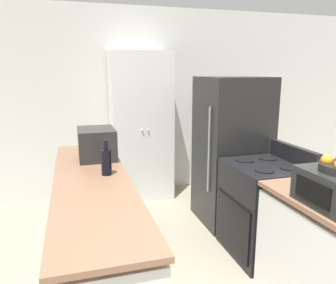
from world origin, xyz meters
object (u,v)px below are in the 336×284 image
microwave (97,144)px  wine_bottle (106,161)px  pantry_cabinet (141,127)px  stove (264,209)px  toaster_oven (334,189)px  refrigerator (231,151)px

microwave → wine_bottle: (0.03, -0.56, -0.03)m
pantry_cabinet → microwave: (-0.68, -1.08, 0.05)m
pantry_cabinet → stove: 2.02m
stove → toaster_oven: 1.11m
refrigerator → toaster_oven: 1.72m
toaster_oven → refrigerator: bearing=84.8°
stove → wine_bottle: wine_bottle is taller
wine_bottle → refrigerator: bearing=23.3°
microwave → refrigerator: bearing=2.9°
refrigerator → wine_bottle: refrigerator is taller
pantry_cabinet → stove: pantry_cabinet is taller
pantry_cabinet → stove: size_ratio=1.89×
microwave → wine_bottle: same height
refrigerator → toaster_oven: refrigerator is taller
stove → wine_bottle: 1.56m
microwave → toaster_oven: (1.36, -1.63, -0.03)m
stove → toaster_oven: (-0.13, -0.95, 0.55)m
stove → wine_bottle: size_ratio=3.52×
microwave → toaster_oven: microwave is taller
wine_bottle → toaster_oven: wine_bottle is taller
stove → toaster_oven: bearing=-97.6°
refrigerator → wine_bottle: 1.63m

